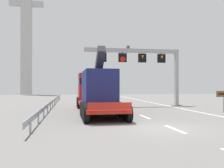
{
  "coord_description": "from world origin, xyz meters",
  "views": [
    {
      "loc": [
        -5.0,
        -13.2,
        2.3
      ],
      "look_at": [
        -0.87,
        11.77,
        2.51
      ],
      "focal_mm": 40.57,
      "sensor_mm": 36.0,
      "label": 1
    }
  ],
  "objects_px": {
    "bridge_pylon_distant": "(26,20)",
    "tourist_info_sign_brown": "(224,96)",
    "heavy_haul_truck_red": "(95,90)",
    "overhead_lane_gantry": "(144,60)"
  },
  "relations": [
    {
      "from": "overhead_lane_gantry",
      "to": "tourist_info_sign_brown",
      "type": "distance_m",
      "value": 9.94
    },
    {
      "from": "bridge_pylon_distant",
      "to": "heavy_haul_truck_red",
      "type": "bearing_deg",
      "value": -73.98
    },
    {
      "from": "bridge_pylon_distant",
      "to": "tourist_info_sign_brown",
      "type": "bearing_deg",
      "value": -63.88
    },
    {
      "from": "tourist_info_sign_brown",
      "to": "bridge_pylon_distant",
      "type": "height_order",
      "value": "bridge_pylon_distant"
    },
    {
      "from": "heavy_haul_truck_red",
      "to": "bridge_pylon_distant",
      "type": "height_order",
      "value": "bridge_pylon_distant"
    },
    {
      "from": "heavy_haul_truck_red",
      "to": "tourist_info_sign_brown",
      "type": "xyz_separation_m",
      "value": [
        11.22,
        -2.54,
        -0.57
      ]
    },
    {
      "from": "tourist_info_sign_brown",
      "to": "overhead_lane_gantry",
      "type": "bearing_deg",
      "value": 123.03
    },
    {
      "from": "overhead_lane_gantry",
      "to": "bridge_pylon_distant",
      "type": "relative_size",
      "value": 0.28
    },
    {
      "from": "tourist_info_sign_brown",
      "to": "bridge_pylon_distant",
      "type": "distance_m",
      "value": 60.59
    },
    {
      "from": "tourist_info_sign_brown",
      "to": "bridge_pylon_distant",
      "type": "bearing_deg",
      "value": 116.12
    }
  ]
}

